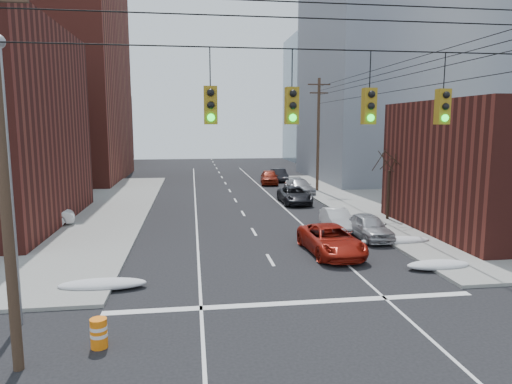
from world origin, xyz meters
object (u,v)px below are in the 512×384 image
object	(u,v)px
parked_car_b	(337,219)
lot_car_c	(10,206)
construction_barrel	(99,333)
parked_car_d	(299,187)
parked_car_e	(269,177)
lot_car_b	(59,194)
parked_car_c	(295,195)
lot_car_a	(40,215)
parked_car_a	(369,226)
red_pickup	(331,240)
parked_car_f	(279,175)

from	to	relation	value
parked_car_b	lot_car_c	world-z (taller)	lot_car_c
lot_car_c	construction_barrel	world-z (taller)	lot_car_c
parked_car_b	parked_car_d	distance (m)	14.90
parked_car_e	lot_car_b	size ratio (longest dim) A/B	0.93
parked_car_d	parked_car_c	bearing A→B (deg)	-112.06
parked_car_e	lot_car_a	xyz separation A→B (m)	(-18.27, -19.56, 0.04)
construction_barrel	parked_car_a	bearing A→B (deg)	41.42
parked_car_a	parked_car_e	size ratio (longest dim) A/B	0.91
parked_car_c	lot_car_a	world-z (taller)	lot_car_a
lot_car_b	lot_car_c	world-z (taller)	lot_car_b
construction_barrel	parked_car_e	bearing A→B (deg)	72.72
parked_car_d	parked_car_e	size ratio (longest dim) A/B	1.07
lot_car_c	parked_car_c	bearing A→B (deg)	-103.56
red_pickup	lot_car_b	world-z (taller)	lot_car_b
parked_car_e	lot_car_c	distance (m)	26.49
lot_car_c	construction_barrel	distance (m)	23.46
red_pickup	parked_car_c	xyz separation A→B (m)	(1.52, 15.09, -0.03)
lot_car_a	parked_car_e	bearing A→B (deg)	-54.94
lot_car_b	parked_car_f	bearing A→B (deg)	-57.51
parked_car_a	parked_car_d	bearing A→B (deg)	87.99
red_pickup	lot_car_b	size ratio (longest dim) A/B	1.05
lot_car_b	lot_car_c	bearing A→B (deg)	158.55
parked_car_c	parked_car_e	bearing A→B (deg)	90.46
parked_car_c	construction_barrel	bearing A→B (deg)	-115.09
parked_car_e	lot_car_b	bearing A→B (deg)	-144.90
lot_car_a	lot_car_b	bearing A→B (deg)	-3.81
parked_car_d	construction_barrel	world-z (taller)	parked_car_d
parked_car_b	red_pickup	bearing A→B (deg)	-107.70
lot_car_c	parked_car_f	bearing A→B (deg)	-72.72
parked_car_b	construction_barrel	world-z (taller)	parked_car_b
red_pickup	parked_car_e	bearing A→B (deg)	84.04
parked_car_c	lot_car_a	distance (m)	19.49
parked_car_c	parked_car_f	size ratio (longest dim) A/B	1.14
parked_car_d	construction_barrel	distance (m)	31.59
parked_car_a	construction_barrel	bearing A→B (deg)	-140.59
parked_car_b	parked_car_d	size ratio (longest dim) A/B	0.79
parked_car_b	parked_car_f	xyz separation A→B (m)	(1.11, 25.17, 0.07)
parked_car_e	parked_car_f	world-z (taller)	parked_car_e
parked_car_a	red_pickup	bearing A→B (deg)	-140.60
parked_car_e	lot_car_a	size ratio (longest dim) A/B	1.12
red_pickup	parked_car_a	distance (m)	4.16
parked_car_f	lot_car_c	bearing A→B (deg)	-142.29
parked_car_d	construction_barrel	bearing A→B (deg)	-118.63
red_pickup	parked_car_d	distance (m)	20.35
lot_car_c	red_pickup	bearing A→B (deg)	-142.42
lot_car_a	parked_car_c	bearing A→B (deg)	-81.49
parked_car_b	lot_car_a	world-z (taller)	lot_car_a
red_pickup	parked_car_e	distance (m)	27.89
parked_car_e	lot_car_c	size ratio (longest dim) A/B	1.01
parked_car_c	parked_car_f	bearing A→B (deg)	84.50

